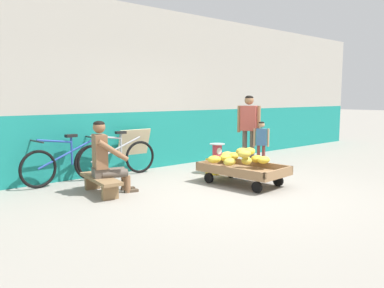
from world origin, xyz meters
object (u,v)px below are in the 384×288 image
(vendor_seated, at_px, (106,158))
(customer_child, at_px, (261,140))
(sign_board, at_px, (133,150))
(customer_adult, at_px, (249,123))
(banana_cart, at_px, (243,171))
(plastic_crate, at_px, (217,166))
(low_bench, at_px, (101,181))
(bicycle_near_left, at_px, (67,163))
(weighing_scale, at_px, (217,151))
(shopping_bag, at_px, (241,168))
(bicycle_far_left, at_px, (116,158))

(vendor_seated, distance_m, customer_child, 3.35)
(sign_board, height_order, customer_adult, customer_adult)
(banana_cart, distance_m, customer_adult, 1.72)
(vendor_seated, bearing_deg, customer_adult, -0.59)
(plastic_crate, relative_size, sign_board, 0.42)
(sign_board, relative_size, customer_child, 0.86)
(low_bench, bearing_deg, customer_child, -6.53)
(banana_cart, height_order, bicycle_near_left, bicycle_near_left)
(vendor_seated, xyz_separation_m, weighing_scale, (2.43, 0.00, -0.11))
(customer_child, relative_size, shopping_bag, 4.19)
(bicycle_near_left, relative_size, sign_board, 1.92)
(plastic_crate, xyz_separation_m, customer_adult, (0.89, -0.04, 0.80))
(low_bench, relative_size, sign_board, 1.30)
(low_bench, relative_size, bicycle_near_left, 0.68)
(vendor_seated, xyz_separation_m, customer_child, (3.33, -0.37, 0.06))
(shopping_bag, bearing_deg, customer_child, -4.37)
(plastic_crate, xyz_separation_m, sign_board, (-1.14, 1.27, 0.28))
(customer_child, bearing_deg, plastic_crate, 157.48)
(plastic_crate, bearing_deg, customer_child, -22.52)
(bicycle_far_left, distance_m, shopping_bag, 2.43)
(low_bench, distance_m, shopping_bag, 2.89)
(sign_board, bearing_deg, plastic_crate, -48.27)
(weighing_scale, relative_size, customer_adult, 0.20)
(banana_cart, height_order, sign_board, sign_board)
(plastic_crate, bearing_deg, shopping_bag, -43.58)
(plastic_crate, distance_m, customer_adult, 1.19)
(plastic_crate, bearing_deg, vendor_seated, -179.93)
(low_bench, height_order, customer_child, customer_child)
(low_bench, xyz_separation_m, customer_child, (3.41, -0.39, 0.42))
(shopping_bag, bearing_deg, low_bench, 173.05)
(bicycle_far_left, relative_size, shopping_bag, 6.92)
(vendor_seated, relative_size, customer_child, 1.13)
(banana_cart, bearing_deg, weighing_scale, 70.25)
(vendor_seated, distance_m, plastic_crate, 2.47)
(low_bench, bearing_deg, banana_cart, -25.19)
(bicycle_far_left, bearing_deg, plastic_crate, -33.02)
(low_bench, xyz_separation_m, sign_board, (1.38, 1.25, 0.23))
(sign_board, xyz_separation_m, shopping_bag, (1.48, -1.60, -0.31))
(banana_cart, bearing_deg, vendor_seated, 154.44)
(customer_adult, height_order, shopping_bag, customer_adult)
(banana_cart, relative_size, customer_child, 1.50)
(low_bench, xyz_separation_m, shopping_bag, (2.86, -0.35, -0.08))
(plastic_crate, bearing_deg, customer_adult, -2.40)
(vendor_seated, xyz_separation_m, shopping_bag, (2.78, -0.33, -0.45))
(plastic_crate, bearing_deg, low_bench, 179.54)
(banana_cart, height_order, weighing_scale, weighing_scale)
(plastic_crate, bearing_deg, sign_board, 131.73)
(low_bench, bearing_deg, bicycle_far_left, 49.78)
(low_bench, relative_size, shopping_bag, 4.71)
(shopping_bag, bearing_deg, bicycle_near_left, 154.49)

